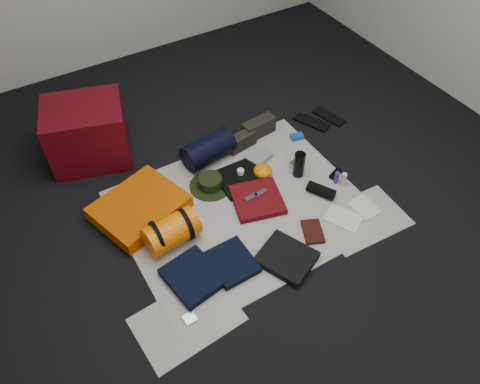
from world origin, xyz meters
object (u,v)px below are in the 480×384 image
compact_camera (297,163)px  sleeping_pad (140,208)px  water_bottle (299,164)px  stuff_sack (172,231)px  navy_duffel (208,150)px  red_cabinet (88,133)px  paperback_book (313,232)px

compact_camera → sleeping_pad: bearing=157.4°
water_bottle → stuff_sack: bearing=-175.8°
navy_duffel → water_bottle: size_ratio=1.92×
water_bottle → compact_camera: size_ratio=1.83×
navy_duffel → red_cabinet: bearing=138.2°
stuff_sack → paperback_book: (0.81, -0.41, -0.09)m
red_cabinet → navy_duffel: 0.89m
sleeping_pad → stuff_sack: (0.09, -0.33, 0.05)m
sleeping_pad → paperback_book: size_ratio=2.95×
paperback_book → compact_camera: bearing=87.4°
red_cabinet → paperback_book: 1.77m
stuff_sack → water_bottle: (1.05, 0.08, 0.00)m
stuff_sack → sleeping_pad: bearing=104.8°
navy_duffel → compact_camera: navy_duffel is taller
navy_duffel → compact_camera: 0.67m
navy_duffel → paperback_book: size_ratio=2.02×
navy_duffel → compact_camera: size_ratio=3.50×
compact_camera → paperback_book: bearing=-130.5°
sleeping_pad → compact_camera: bearing=-8.4°
stuff_sack → compact_camera: (1.10, 0.16, -0.08)m
stuff_sack → navy_duffel: bearing=44.5°
red_cabinet → navy_duffel: size_ratio=1.44×
sleeping_pad → water_bottle: (1.14, -0.26, 0.05)m
compact_camera → stuff_sack: bearing=174.0°
red_cabinet → navy_duffel: bearing=-16.9°
paperback_book → navy_duffel: bearing=128.2°
stuff_sack → navy_duffel: navy_duffel is taller
red_cabinet → paperback_book: size_ratio=2.91×
compact_camera → red_cabinet: bearing=130.8°
navy_duffel → paperback_book: navy_duffel is taller
paperback_book → water_bottle: bearing=88.0°
stuff_sack → compact_camera: bearing=8.2°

